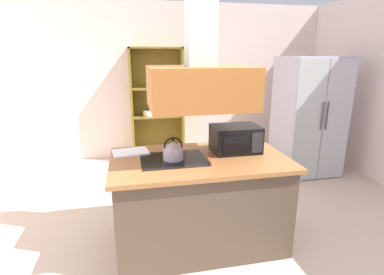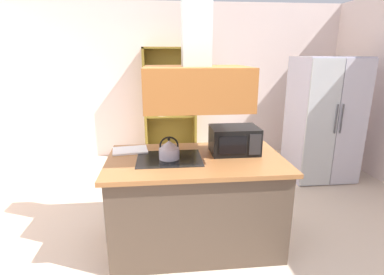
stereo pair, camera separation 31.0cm
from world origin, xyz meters
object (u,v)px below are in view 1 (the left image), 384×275
at_px(dish_cabinet, 157,110).
at_px(microwave, 235,139).
at_px(kettle, 173,150).
at_px(refrigerator, 308,117).
at_px(cutting_board, 131,152).

xyz_separation_m(dish_cabinet, microwave, (0.55, -2.54, 0.16)).
distance_m(dish_cabinet, kettle, 2.66).
distance_m(refrigerator, microwave, 2.17).
bearing_deg(dish_cabinet, kettle, -91.92).
xyz_separation_m(kettle, cutting_board, (-0.39, 0.26, -0.08)).
bearing_deg(cutting_board, microwave, -8.20).
height_order(dish_cabinet, kettle, dish_cabinet).
height_order(dish_cabinet, cutting_board, dish_cabinet).
distance_m(kettle, cutting_board, 0.48).
distance_m(dish_cabinet, microwave, 2.60).
bearing_deg(kettle, dish_cabinet, 88.08).
height_order(refrigerator, microwave, refrigerator).
bearing_deg(dish_cabinet, microwave, -77.72).
height_order(kettle, microwave, microwave).
xyz_separation_m(cutting_board, microwave, (1.03, -0.15, 0.12)).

